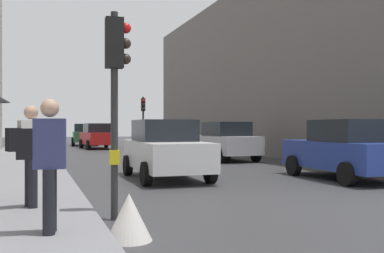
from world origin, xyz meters
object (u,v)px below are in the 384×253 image
traffic_light_far_median (143,113)px  pedestrian_with_grey_backpack (46,157)px  pedestrian_with_black_backpack (28,150)px  warning_sign_triangle (129,217)px  car_silver_hatchback (224,141)px  car_red_sedan (98,136)px  car_green_estate (85,135)px  car_blue_van (345,150)px  traffic_light_near_left (116,76)px  car_white_compact (165,149)px

traffic_light_far_median → pedestrian_with_grey_backpack: bearing=-106.3°
pedestrian_with_black_backpack → warning_sign_triangle: (1.32, -2.20, -0.84)m
pedestrian_with_black_backpack → warning_sign_triangle: pedestrian_with_black_backpack is taller
traffic_light_far_median → car_silver_hatchback: (1.50, -9.89, -1.54)m
car_red_sedan → pedestrian_with_black_backpack: (-4.25, -23.35, 0.29)m
car_green_estate → pedestrian_with_grey_backpack: bearing=-96.8°
traffic_light_far_median → car_blue_van: traffic_light_far_median is taller
traffic_light_far_median → car_blue_van: (1.89, -17.90, -1.54)m
traffic_light_near_left → traffic_light_far_median: bearing=75.6°
car_white_compact → warning_sign_triangle: size_ratio=6.51×
car_blue_van → warning_sign_triangle: size_ratio=6.55×
car_red_sedan → pedestrian_with_grey_backpack: pedestrian_with_grey_backpack is taller
car_green_estate → traffic_light_near_left: bearing=-94.9°
car_white_compact → car_silver_hatchback: same height
traffic_light_near_left → warning_sign_triangle: 2.52m
traffic_light_near_left → warning_sign_triangle: size_ratio=5.36×
car_green_estate → pedestrian_with_black_backpack: (-3.93, -28.88, 0.29)m
car_silver_hatchback → traffic_light_far_median: bearing=98.6°
car_white_compact → car_blue_van: bearing=-21.4°
car_white_compact → pedestrian_with_grey_backpack: size_ratio=2.39×
traffic_light_far_median → car_red_sedan: size_ratio=0.81×
car_white_compact → pedestrian_with_grey_backpack: pedestrian_with_grey_backpack is taller
car_silver_hatchback → car_white_compact: bearing=-126.9°
traffic_light_far_median → pedestrian_with_black_backpack: (-6.85, -20.54, -1.25)m
traffic_light_far_median → car_silver_hatchback: 10.12m
traffic_light_near_left → car_silver_hatchback: bearing=58.6°
traffic_light_near_left → car_silver_hatchback: 13.47m
warning_sign_triangle → pedestrian_with_grey_backpack: bearing=173.3°
car_white_compact → pedestrian_with_black_backpack: pedestrian_with_black_backpack is taller
car_silver_hatchback → car_red_sedan: bearing=107.9°
traffic_light_near_left → pedestrian_with_black_backpack: traffic_light_near_left is taller
car_green_estate → warning_sign_triangle: bearing=-94.8°
car_silver_hatchback → car_red_sedan: 13.34m
car_white_compact → pedestrian_with_black_backpack: 5.96m
car_red_sedan → pedestrian_with_black_backpack: 23.73m
traffic_light_far_median → pedestrian_with_black_backpack: size_ratio=1.98×
car_silver_hatchback → pedestrian_with_grey_backpack: bearing=-122.5°
car_red_sedan → pedestrian_with_black_backpack: size_ratio=2.44×
traffic_light_near_left → warning_sign_triangle: bearing=-92.5°
car_green_estate → car_silver_hatchback: (4.42, -18.23, 0.00)m
car_white_compact → pedestrian_with_grey_backpack: (-3.54, -6.67, 0.29)m
pedestrian_with_black_backpack → car_silver_hatchback: bearing=51.9°
traffic_light_near_left → car_silver_hatchback: traffic_light_near_left is taller
traffic_light_near_left → car_white_compact: (2.40, 5.37, -1.53)m
traffic_light_far_median → car_green_estate: (-2.92, 8.34, -1.54)m
car_white_compact → car_blue_van: same height
traffic_light_near_left → car_silver_hatchback: size_ratio=0.81×
car_blue_van → traffic_light_near_left: bearing=-155.0°
car_green_estate → car_red_sedan: size_ratio=1.00×
car_silver_hatchback → car_blue_van: bearing=-87.2°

